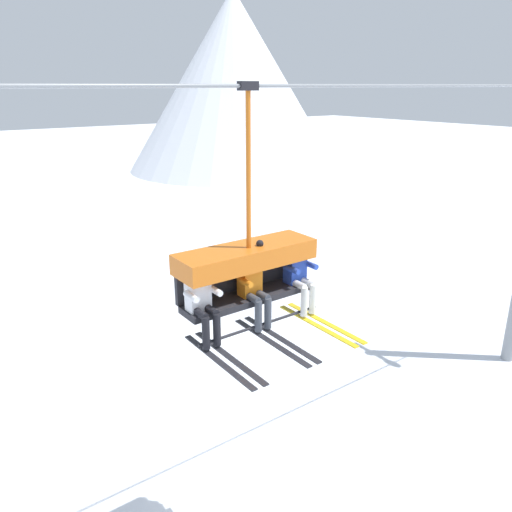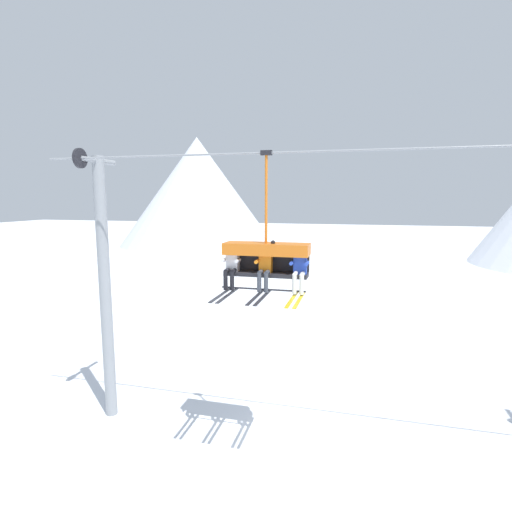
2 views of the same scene
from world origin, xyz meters
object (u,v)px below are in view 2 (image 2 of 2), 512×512
lift_tower_near (104,284)px  chairlift_chair (267,253)px  skier_blue (299,268)px  skier_orange (265,266)px  skier_white (231,265)px

lift_tower_near → chairlift_chair: 5.56m
lift_tower_near → skier_blue: bearing=-8.4°
skier_orange → skier_blue: size_ratio=1.00×
chairlift_chair → skier_white: chairlift_chair is taller
chairlift_chair → skier_orange: bearing=-89.1°
skier_orange → skier_white: bearing=-179.6°
skier_orange → skier_blue: skier_orange is taller
chairlift_chair → skier_blue: bearing=-13.9°
chairlift_chair → skier_blue: 0.97m
chairlift_chair → skier_orange: chairlift_chair is taller
skier_orange → skier_blue: bearing=-0.4°
skier_white → skier_blue: bearing=0.0°
skier_blue → skier_orange: bearing=179.6°
chairlift_chair → skier_white: size_ratio=2.04×
lift_tower_near → skier_orange: size_ratio=4.95×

